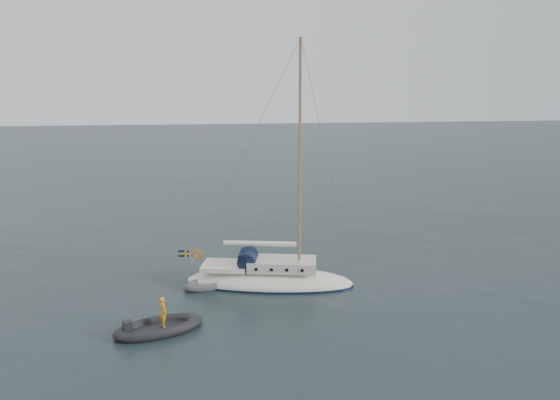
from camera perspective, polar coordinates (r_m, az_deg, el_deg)
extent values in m
plane|color=black|center=(32.66, 2.06, -7.93)|extent=(300.00, 300.00, 0.00)
ellipsoid|color=white|center=(31.18, -1.12, -8.57)|extent=(9.42, 2.93, 1.57)
cube|color=beige|center=(30.94, 0.22, -6.62)|extent=(3.77, 1.99, 0.58)
cube|color=white|center=(30.62, -5.82, -7.20)|extent=(2.51, 1.99, 0.26)
cylinder|color=#121B36|center=(30.59, -3.38, -6.29)|extent=(1.00, 1.73, 1.00)
cube|color=#121B36|center=(30.51, -3.77, -5.93)|extent=(0.47, 1.73, 0.42)
cylinder|color=#905F3B|center=(29.82, 2.02, 4.49)|extent=(0.16, 0.16, 12.56)
cylinder|color=#905F3B|center=(29.75, 2.02, 5.69)|extent=(0.05, 2.30, 0.05)
cylinder|color=#905F3B|center=(30.43, -2.12, -4.73)|extent=(4.40, 0.10, 0.10)
cylinder|color=silver|center=(30.42, -2.12, -4.64)|extent=(4.09, 0.29, 0.29)
cylinder|color=gray|center=(30.43, -9.00, -6.52)|extent=(0.04, 2.30, 0.04)
torus|color=#FF7100|center=(31.02, -9.12, -6.17)|extent=(0.57, 0.10, 0.57)
cylinder|color=#905F3B|center=(30.46, -9.69, -6.73)|extent=(0.03, 0.03, 0.94)
cube|color=navy|center=(30.37, -10.30, -6.19)|extent=(0.63, 0.02, 0.40)
cube|color=#EDB601|center=(30.37, -10.30, -6.19)|extent=(0.65, 0.03, 0.09)
cube|color=#EDB601|center=(30.36, -10.09, -6.18)|extent=(0.09, 0.03, 0.42)
cylinder|color=black|center=(31.70, -2.54, -6.19)|extent=(0.19, 0.06, 0.19)
cylinder|color=black|center=(29.80, -2.04, -7.34)|extent=(0.19, 0.06, 0.19)
cylinder|color=black|center=(31.81, -1.03, -6.12)|extent=(0.19, 0.06, 0.19)
cylinder|color=black|center=(29.92, -0.44, -7.26)|extent=(0.19, 0.06, 0.19)
cylinder|color=black|center=(31.94, 0.46, -6.04)|extent=(0.19, 0.06, 0.19)
cylinder|color=black|center=(30.06, 1.15, -7.17)|extent=(0.19, 0.06, 0.19)
cylinder|color=black|center=(32.09, 1.94, -5.96)|extent=(0.19, 0.06, 0.19)
cylinder|color=black|center=(30.22, 2.72, -7.08)|extent=(0.19, 0.06, 0.19)
cube|color=#525156|center=(31.05, -7.28, -8.80)|extent=(1.89, 0.78, 0.11)
cube|color=black|center=(26.11, -12.52, -12.98)|extent=(2.59, 1.08, 0.13)
cube|color=black|center=(26.09, -15.71, -12.35)|extent=(0.38, 0.38, 0.65)
imported|color=orange|center=(25.79, -12.11, -11.43)|extent=(0.36, 0.53, 1.44)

